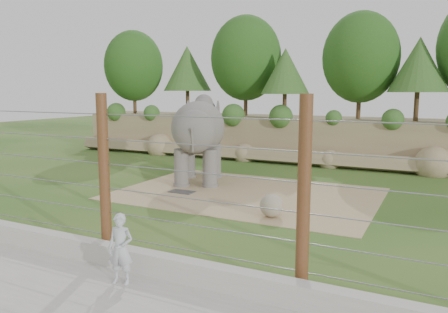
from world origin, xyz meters
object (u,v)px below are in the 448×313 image
at_px(stone_ball, 271,205).
at_px(zookeeper, 121,249).
at_px(barrier_fence, 104,176).
at_px(elephant, 198,140).

bearing_deg(stone_ball, zookeeper, -100.40).
height_order(barrier_fence, zookeeper, barrier_fence).
height_order(elephant, zookeeper, elephant).
bearing_deg(barrier_fence, zookeeper, -39.29).
bearing_deg(elephant, barrier_fence, -97.39).
relative_size(stone_ball, zookeeper, 0.50).
distance_m(elephant, stone_ball, 6.38).
relative_size(elephant, zookeeper, 3.09).
xyz_separation_m(elephant, barrier_fence, (2.36, -8.66, 0.11)).
xyz_separation_m(stone_ball, barrier_fence, (-2.54, -4.85, 1.60)).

